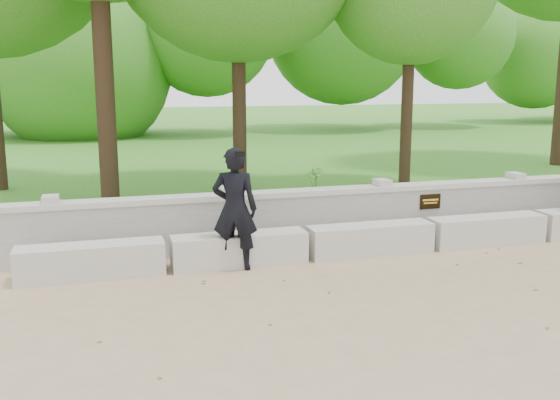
{
  "coord_description": "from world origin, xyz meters",
  "views": [
    {
      "loc": [
        -4.83,
        -6.37,
        2.59
      ],
      "look_at": [
        -2.41,
        1.9,
        0.9
      ],
      "focal_mm": 40.0,
      "sensor_mm": 36.0,
      "label": 1
    }
  ],
  "objects": [
    {
      "name": "shrub_b",
      "position": [
        -1.17,
        3.3,
        0.53
      ],
      "size": [
        0.36,
        0.38,
        0.55
      ],
      "primitive_type": "imported",
      "rotation": [
        0.0,
        0.0,
        2.05
      ],
      "color": "#478D30",
      "rests_on": "lawn"
    },
    {
      "name": "shrub_d",
      "position": [
        -0.86,
        4.8,
        0.58
      ],
      "size": [
        0.48,
        0.49,
        0.66
      ],
      "primitive_type": "imported",
      "rotation": [
        0.0,
        0.0,
        5.33
      ],
      "color": "#478D30",
      "rests_on": "lawn"
    },
    {
      "name": "lawn",
      "position": [
        0.0,
        14.0,
        0.12
      ],
      "size": [
        40.0,
        22.0,
        0.25
      ],
      "primitive_type": "cube",
      "color": "#286F22",
      "rests_on": "ground"
    },
    {
      "name": "ground",
      "position": [
        0.0,
        0.0,
        0.0
      ],
      "size": [
        80.0,
        80.0,
        0.0
      ],
      "primitive_type": "plane",
      "color": "tan",
      "rests_on": "ground"
    },
    {
      "name": "shrub_a",
      "position": [
        -5.51,
        3.3,
        0.57
      ],
      "size": [
        0.41,
        0.38,
        0.64
      ],
      "primitive_type": "imported",
      "rotation": [
        0.0,
        0.0,
        0.57
      ],
      "color": "#478D30",
      "rests_on": "lawn"
    },
    {
      "name": "parapet_wall",
      "position": [
        0.0,
        2.6,
        0.46
      ],
      "size": [
        12.5,
        0.35,
        0.9
      ],
      "color": "#B5B3AB",
      "rests_on": "ground"
    },
    {
      "name": "man_main",
      "position": [
        -3.09,
        1.75,
        0.84
      ],
      "size": [
        0.72,
        0.67,
        1.69
      ],
      "color": "black",
      "rests_on": "ground"
    },
    {
      "name": "concrete_bench",
      "position": [
        0.0,
        1.9,
        0.22
      ],
      "size": [
        11.9,
        0.45,
        0.45
      ],
      "color": "beige",
      "rests_on": "ground"
    }
  ]
}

